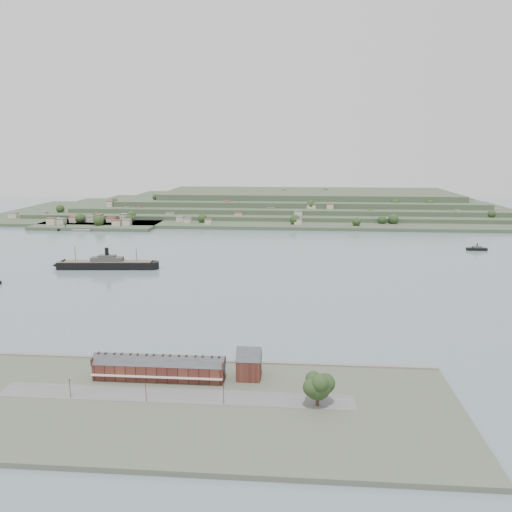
# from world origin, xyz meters

# --- Properties ---
(ground) EXTENTS (1400.00, 1400.00, 0.00)m
(ground) POSITION_xyz_m (0.00, 0.00, 0.00)
(ground) COLOR slate
(ground) RESTS_ON ground
(near_shore) EXTENTS (220.00, 80.00, 2.60)m
(near_shore) POSITION_xyz_m (0.00, -186.75, 1.01)
(near_shore) COLOR #4C5142
(near_shore) RESTS_ON ground
(terrace_row) EXTENTS (55.60, 9.80, 11.07)m
(terrace_row) POSITION_xyz_m (-10.00, -168.02, 6.84)
(terrace_row) COLOR #491F1A
(terrace_row) RESTS_ON ground
(gabled_building) EXTENTS (10.40, 10.18, 14.09)m
(gabled_building) POSITION_xyz_m (27.50, -164.00, 8.19)
(gabled_building) COLOR #491F1A
(gabled_building) RESTS_ON ground
(far_peninsula) EXTENTS (760.00, 309.00, 30.00)m
(far_peninsula) POSITION_xyz_m (27.91, 393.10, 11.88)
(far_peninsula) COLOR #33462E
(far_peninsula) RESTS_ON ground
(steamship) EXTENTS (87.54, 16.88, 20.99)m
(steamship) POSITION_xyz_m (-110.02, 26.69, 3.88)
(steamship) COLOR black
(steamship) RESTS_ON ground
(ferry_west) EXTENTS (19.25, 11.63, 6.99)m
(ferry_west) POSITION_xyz_m (-226.91, 209.62, 1.68)
(ferry_west) COLOR black
(ferry_west) RESTS_ON ground
(ferry_east) EXTENTS (19.06, 5.81, 7.09)m
(ferry_east) POSITION_xyz_m (220.93, 127.28, 1.71)
(ferry_east) COLOR black
(ferry_east) RESTS_ON ground
(fig_tree) EXTENTS (12.18, 10.55, 13.59)m
(fig_tree) POSITION_xyz_m (55.68, -185.62, 10.30)
(fig_tree) COLOR #3B291B
(fig_tree) RESTS_ON ground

